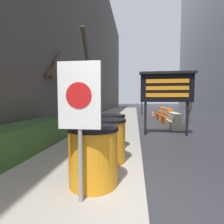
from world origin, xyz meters
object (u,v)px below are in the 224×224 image
object	(u,v)px
barrel_drum_middle	(107,140)
jersey_barrier_orange_near	(167,117)
traffic_cone_mid	(172,113)
pedestrian_worker	(189,107)
message_board	(167,88)
traffic_light_near_curb	(142,86)
jersey_barrier_cream	(174,122)
traffic_cone_near	(153,113)
warning_sign	(79,107)
jersey_barrier_orange_far	(162,114)
barrel_drum_back	(111,131)
barrel_drum_foreground	(93,155)

from	to	relation	value
barrel_drum_middle	jersey_barrier_orange_near	distance (m)	7.96
traffic_cone_mid	pedestrian_worker	size ratio (longest dim) A/B	0.40
message_board	traffic_light_near_curb	distance (m)	9.95
jersey_barrier_cream	traffic_cone_near	xyz separation A→B (m)	(-0.48, 6.00, -0.05)
message_board	jersey_barrier_orange_near	distance (m)	4.19
message_board	jersey_barrier_orange_near	bearing A→B (deg)	79.11
jersey_barrier_orange_near	traffic_light_near_curb	distance (m)	6.67
traffic_cone_near	jersey_barrier_orange_near	bearing A→B (deg)	-83.14
jersey_barrier_cream	warning_sign	bearing A→B (deg)	-111.01
warning_sign	traffic_cone_mid	bearing A→B (deg)	74.14
warning_sign	traffic_light_near_curb	xyz separation A→B (m)	(1.38, 15.18, 1.39)
jersey_barrier_orange_far	pedestrian_worker	xyz separation A→B (m)	(1.63, -0.98, 0.57)
message_board	traffic_light_near_curb	bearing A→B (deg)	93.60
barrel_drum_back	jersey_barrier_orange_far	xyz separation A→B (m)	(2.70, 8.65, -0.20)
warning_sign	jersey_barrier_orange_far	world-z (taller)	warning_sign
warning_sign	traffic_cone_mid	distance (m)	14.67
barrel_drum_foreground	barrel_drum_back	xyz separation A→B (m)	(-0.02, 2.15, 0.00)
barrel_drum_back	traffic_light_near_curb	size ratio (longest dim) A/B	0.25
traffic_cone_mid	barrel_drum_foreground	bearing A→B (deg)	-106.21
jersey_barrier_orange_near	warning_sign	bearing A→B (deg)	-106.70
pedestrian_worker	barrel_drum_foreground	bearing A→B (deg)	-159.85
message_board	traffic_cone_mid	distance (m)	9.16
message_board	pedestrian_worker	size ratio (longest dim) A/B	1.61
message_board	traffic_cone_near	distance (m)	8.01
barrel_drum_back	traffic_cone_mid	xyz separation A→B (m)	(3.96, 11.40, -0.28)
barrel_drum_back	message_board	world-z (taller)	message_board
jersey_barrier_cream	traffic_cone_mid	xyz separation A→B (m)	(1.26, 6.95, -0.04)
warning_sign	barrel_drum_foreground	bearing A→B (deg)	84.01
traffic_light_near_curb	pedestrian_worker	size ratio (longest dim) A/B	2.35
jersey_barrier_cream	message_board	bearing A→B (deg)	-111.91
message_board	traffic_cone_mid	bearing A→B (deg)	77.18
jersey_barrier_orange_near	traffic_cone_near	distance (m)	4.04
traffic_cone_mid	barrel_drum_middle	bearing A→B (deg)	-107.28
jersey_barrier_orange_far	traffic_light_near_curb	size ratio (longest dim) A/B	0.47
warning_sign	jersey_barrier_cream	xyz separation A→B (m)	(2.73, 7.11, -1.05)
barrel_drum_middle	jersey_barrier_orange_near	world-z (taller)	barrel_drum_middle
barrel_drum_middle	traffic_cone_mid	world-z (taller)	barrel_drum_middle
traffic_cone_mid	message_board	bearing A→B (deg)	-102.82
barrel_drum_foreground	traffic_cone_mid	distance (m)	14.12
barrel_drum_foreground	jersey_barrier_cream	bearing A→B (deg)	67.92
traffic_cone_near	barrel_drum_back	bearing A→B (deg)	-101.97
barrel_drum_middle	warning_sign	xyz separation A→B (m)	(-0.11, -1.59, 0.81)
traffic_cone_mid	pedestrian_worker	bearing A→B (deg)	-84.43
warning_sign	jersey_barrier_cream	distance (m)	7.69
barrel_drum_middle	barrel_drum_foreground	bearing A→B (deg)	-93.22
traffic_cone_mid	traffic_light_near_curb	distance (m)	3.78
warning_sign	traffic_cone_near	xyz separation A→B (m)	(2.25, 13.12, -1.11)
warning_sign	traffic_cone_near	bearing A→B (deg)	80.27
traffic_cone_near	traffic_cone_mid	size ratio (longest dim) A/B	0.94
traffic_cone_near	traffic_light_near_curb	distance (m)	3.36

